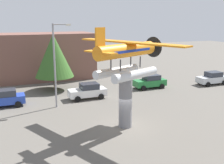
% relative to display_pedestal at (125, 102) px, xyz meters
% --- Properties ---
extents(ground_plane, '(140.00, 140.00, 0.00)m').
position_rel_display_pedestal_xyz_m(ground_plane, '(0.00, 0.00, -2.12)').
color(ground_plane, '#605B54').
extents(display_pedestal, '(1.10, 1.10, 4.25)m').
position_rel_display_pedestal_xyz_m(display_pedestal, '(0.00, 0.00, 0.00)').
color(display_pedestal, slate).
rests_on(display_pedestal, ground).
extents(floatplane_monument, '(7.16, 9.93, 4.00)m').
position_rel_display_pedestal_xyz_m(floatplane_monument, '(0.12, 0.05, 3.80)').
color(floatplane_monument, silver).
rests_on(floatplane_monument, display_pedestal).
extents(car_near_blue, '(4.20, 2.02, 1.76)m').
position_rel_display_pedestal_xyz_m(car_near_blue, '(-9.37, 9.47, -1.24)').
color(car_near_blue, '#2847B7').
rests_on(car_near_blue, ground).
extents(car_mid_white, '(4.20, 2.02, 1.76)m').
position_rel_display_pedestal_xyz_m(car_mid_white, '(-0.55, 9.05, -1.24)').
color(car_mid_white, white).
rests_on(car_mid_white, ground).
extents(car_far_green, '(4.20, 2.02, 1.76)m').
position_rel_display_pedestal_xyz_m(car_far_green, '(8.36, 10.64, -1.24)').
color(car_far_green, '#237A38').
rests_on(car_far_green, ground).
extents(car_distant_silver, '(4.20, 2.02, 1.76)m').
position_rel_display_pedestal_xyz_m(car_distant_silver, '(17.29, 9.25, -1.24)').
color(car_distant_silver, silver).
rests_on(car_distant_silver, ground).
extents(streetlight_primary, '(1.84, 0.28, 8.41)m').
position_rel_display_pedestal_xyz_m(streetlight_primary, '(-4.22, 7.31, 2.72)').
color(streetlight_primary, gray).
rests_on(streetlight_primary, ground).
extents(storefront_building, '(15.02, 6.97, 6.75)m').
position_rel_display_pedestal_xyz_m(storefront_building, '(-3.74, 22.00, 1.25)').
color(storefront_building, brown).
rests_on(storefront_building, ground).
extents(tree_east, '(4.78, 4.78, 7.04)m').
position_rel_display_pedestal_xyz_m(tree_east, '(-3.28, 14.24, 2.25)').
color(tree_east, brown).
rests_on(tree_east, ground).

